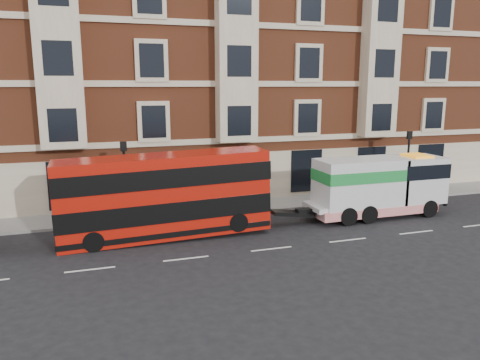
# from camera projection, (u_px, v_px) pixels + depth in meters

# --- Properties ---
(ground) EXTENTS (120.00, 120.00, 0.00)m
(ground) POSITION_uv_depth(u_px,v_px,m) (271.00, 249.00, 21.57)
(ground) COLOR black
(ground) RESTS_ON ground
(sidewalk) EXTENTS (90.00, 3.00, 0.15)m
(sidewalk) POSITION_uv_depth(u_px,v_px,m) (226.00, 208.00, 28.54)
(sidewalk) COLOR slate
(sidewalk) RESTS_ON ground
(victorian_terrace) EXTENTS (45.00, 12.00, 20.40)m
(victorian_terrace) POSITION_uv_depth(u_px,v_px,m) (203.00, 48.00, 33.69)
(victorian_terrace) COLOR brown
(victorian_terrace) RESTS_ON ground
(lamp_post_west) EXTENTS (0.35, 0.15, 4.35)m
(lamp_post_west) POSITION_uv_depth(u_px,v_px,m) (125.00, 175.00, 25.00)
(lamp_post_west) COLOR black
(lamp_post_west) RESTS_ON sidewalk
(lamp_post_east) EXTENTS (0.35, 0.15, 4.35)m
(lamp_post_east) POSITION_uv_depth(u_px,v_px,m) (408.00, 159.00, 30.45)
(lamp_post_east) COLOR black
(lamp_post_east) RESTS_ON sidewalk
(double_decker_bus) EXTENTS (10.20, 2.34, 4.13)m
(double_decker_bus) POSITION_uv_depth(u_px,v_px,m) (165.00, 194.00, 22.81)
(double_decker_bus) COLOR #AD1409
(double_decker_bus) RESTS_ON ground
(tow_truck) EXTENTS (8.16, 2.41, 3.40)m
(tow_truck) POSITION_uv_depth(u_px,v_px,m) (377.00, 186.00, 26.54)
(tow_truck) COLOR silver
(tow_truck) RESTS_ON ground
(pedestrian) EXTENTS (0.58, 0.39, 1.56)m
(pedestrian) POSITION_uv_depth(u_px,v_px,m) (71.00, 211.00, 24.61)
(pedestrian) COLOR #182331
(pedestrian) RESTS_ON sidewalk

